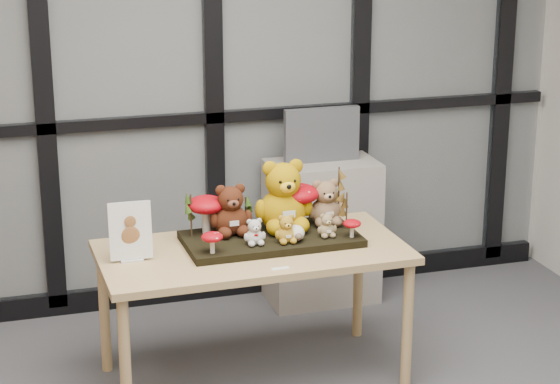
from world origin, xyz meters
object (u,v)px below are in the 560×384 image
object	(u,v)px
bear_brown_medium	(230,207)
mushroom_back_right	(298,203)
display_table	(253,262)
sign_holder	(131,234)
bear_tan_back	(325,199)
bear_white_bow	(254,230)
mushroom_back_left	(206,213)
mushroom_front_right	(352,227)
bear_beige_small	(327,224)
diorama_tray	(271,239)
plush_cream_hedgehog	(296,232)
bear_small_yellow	(286,227)
bear_pooh_yellow	(283,191)
cabinet	(322,232)
monitor	(322,135)
mushroom_front_left	(212,242)

from	to	relation	value
bear_brown_medium	mushroom_back_right	distance (m)	0.34
display_table	sign_holder	bearing A→B (deg)	178.32
bear_tan_back	bear_white_bow	world-z (taller)	bear_tan_back
mushroom_back_left	mushroom_front_right	xyz separation A→B (m)	(0.63, -0.26, -0.05)
mushroom_back_right	bear_brown_medium	bearing A→B (deg)	-175.71
bear_beige_small	mushroom_back_right	distance (m)	0.21
mushroom_front_right	display_table	bearing A→B (deg)	170.64
diorama_tray	bear_beige_small	bearing A→B (deg)	-20.70
mushroom_back_right	diorama_tray	bearing A→B (deg)	-147.44
bear_brown_medium	plush_cream_hedgehog	size ratio (longest dim) A/B	3.26
plush_cream_hedgehog	bear_small_yellow	bearing A→B (deg)	-171.27
bear_pooh_yellow	sign_holder	xyz separation A→B (m)	(-0.74, -0.12, -0.10)
display_table	mushroom_back_left	world-z (taller)	mushroom_back_left
bear_brown_medium	bear_small_yellow	bearing A→B (deg)	-42.18
bear_tan_back	mushroom_front_right	bearing A→B (deg)	-76.95
bear_small_yellow	bear_brown_medium	bearing A→B (deg)	137.82
plush_cream_hedgehog	mushroom_front_right	size ratio (longest dim) A/B	0.87
mushroom_back_left	bear_tan_back	bearing A→B (deg)	-3.52
cabinet	monitor	distance (m)	0.55
diorama_tray	cabinet	size ratio (longest dim) A/B	1.00
bear_white_bow	mushroom_back_right	distance (m)	0.34
bear_white_bow	plush_cream_hedgehog	world-z (taller)	bear_white_bow
diorama_tray	bear_tan_back	distance (m)	0.34
bear_pooh_yellow	bear_small_yellow	size ratio (longest dim) A/B	2.57
mushroom_front_left	monitor	size ratio (longest dim) A/B	0.25
bear_beige_small	mushroom_front_right	bearing A→B (deg)	-22.02
bear_white_bow	mushroom_back_left	bearing A→B (deg)	127.57
diorama_tray	sign_holder	world-z (taller)	sign_holder
bear_pooh_yellow	mushroom_front_left	distance (m)	0.48
bear_beige_small	cabinet	distance (m)	0.98
mushroom_back_right	mushroom_front_right	size ratio (longest dim) A/B	2.40
bear_tan_back	mushroom_front_right	world-z (taller)	bear_tan_back
bear_white_bow	cabinet	world-z (taller)	bear_white_bow
mushroom_front_left	cabinet	bearing A→B (deg)	47.76
bear_tan_back	monitor	size ratio (longest dim) A/B	0.58
mushroom_back_left	mushroom_front_left	size ratio (longest dim) A/B	1.84
mushroom_front_right	sign_holder	world-z (taller)	sign_holder
bear_brown_medium	mushroom_front_right	xyz separation A→B (m)	(0.53, -0.21, -0.09)
bear_small_yellow	cabinet	xyz separation A→B (m)	(0.48, 0.88, -0.36)
plush_cream_hedgehog	mushroom_front_right	distance (m)	0.27
display_table	sign_holder	xyz separation A→B (m)	(-0.56, 0.01, 0.19)
bear_beige_small	sign_holder	size ratio (longest dim) A/B	0.46
cabinet	monitor	size ratio (longest dim) A/B	1.91
mushroom_back_left	mushroom_front_right	distance (m)	0.68
diorama_tray	bear_tan_back	bearing A→B (deg)	15.89
mushroom_back_left	bear_beige_small	bearing A→B (deg)	-22.20
bear_small_yellow	mushroom_front_left	bearing A→B (deg)	-174.36
mushroom_front_right	bear_white_bow	bearing A→B (deg)	175.31
mushroom_front_left	mushroom_back_left	bearing A→B (deg)	82.45
bear_small_yellow	mushroom_front_left	world-z (taller)	bear_small_yellow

